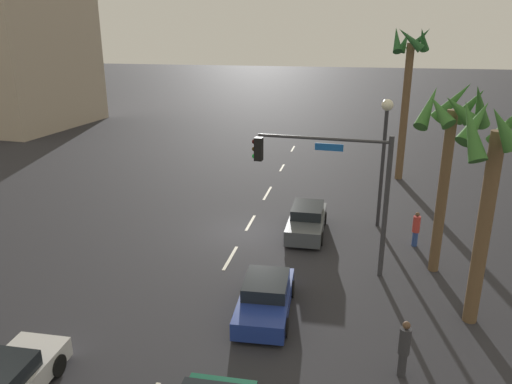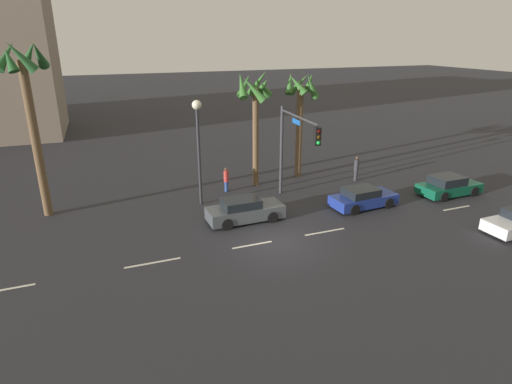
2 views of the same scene
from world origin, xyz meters
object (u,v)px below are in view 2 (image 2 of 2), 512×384
Objects in this scene: palm_tree_2 at (254,100)px; pedestrian_0 at (356,168)px; car_0 at (363,198)px; car_2 at (244,210)px; palm_tree_1 at (301,102)px; pedestrian_1 at (226,179)px; car_3 at (449,186)px; traffic_signal at (293,141)px; streetlamp at (198,133)px; palm_tree_0 at (28,96)px.

pedestrian_0 is at bearing -14.41° from palm_tree_2.
car_2 is at bearing 174.83° from car_0.
pedestrian_0 is 6.18m from palm_tree_1.
car_0 is at bearing -39.73° from pedestrian_1.
car_3 is at bearing -44.25° from palm_tree_1.
car_2 is at bearing -158.08° from traffic_signal.
car_2 is 10.69m from pedestrian_0.
car_3 is at bearing -3.77° from car_2.
pedestrian_0 reaches higher than car_2.
pedestrian_1 is 5.52m from palm_tree_2.
palm_tree_2 is (-3.79, -0.63, 0.41)m from palm_tree_1.
car_3 is 0.65× the size of streetlamp.
pedestrian_0 reaches higher than pedestrian_1.
pedestrian_1 is 0.22× the size of palm_tree_1.
palm_tree_2 is (2.24, 0.59, 5.01)m from pedestrian_1.
pedestrian_1 is at bearing -165.27° from palm_tree_2.
palm_tree_2 is at bearing 165.59° from pedestrian_0.
car_3 is (13.99, -0.92, -0.03)m from car_2.
pedestrian_1 is at bearing 36.47° from streetlamp.
traffic_signal is 14.81m from palm_tree_0.
car_3 is at bearing -30.46° from palm_tree_2.
palm_tree_0 reaches higher than car_2.
palm_tree_1 is at bearing 97.26° from car_0.
pedestrian_1 is at bearing 83.75° from car_2.
car_2 is 0.56× the size of palm_tree_1.
pedestrian_1 is 0.17× the size of palm_tree_0.
car_0 is at bearing -29.70° from traffic_signal.
palm_tree_1 is at bearing 143.91° from pedestrian_0.
palm_tree_0 is at bearing 176.52° from pedestrian_0.
pedestrian_0 is (6.30, 2.33, -3.02)m from traffic_signal.
traffic_signal is at bearing 21.92° from car_2.
pedestrian_1 is at bearing 140.27° from car_0.
palm_tree_0 reaches higher than car_3.
pedestrian_1 is (-13.43, 5.99, 0.27)m from car_3.
palm_tree_0 is (-8.77, 1.59, 2.39)m from streetlamp.
traffic_signal is at bearing -77.99° from palm_tree_2.
pedestrian_0 is 0.23× the size of palm_tree_2.
streetlamp is at bearing 159.50° from traffic_signal.
car_3 is 14.71m from pedestrian_1.
pedestrian_0 is (9.98, 3.81, 0.33)m from car_2.
car_0 is 0.54× the size of palm_tree_1.
traffic_signal reaches higher than car_3.
streetlamp is at bearing -178.28° from pedestrian_0.
palm_tree_0 is (-24.38, 5.97, 6.26)m from car_3.
palm_tree_1 reaches higher than car_0.
palm_tree_1 is at bearing 11.46° from pedestrian_1.
car_3 is at bearing -13.14° from traffic_signal.
car_2 is 1.03× the size of car_3.
palm_tree_0 reaches higher than pedestrian_0.
car_2 is (-7.47, 0.68, 0.05)m from car_0.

